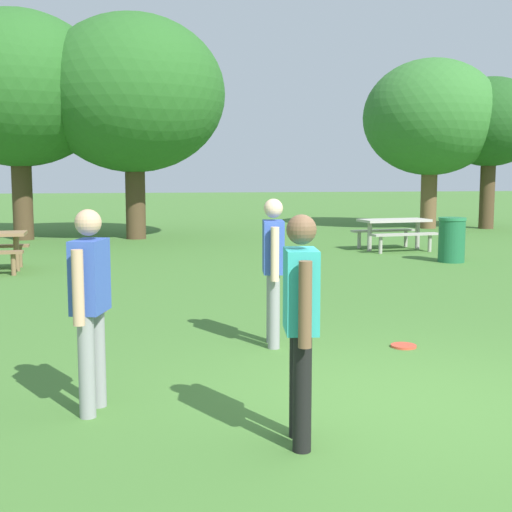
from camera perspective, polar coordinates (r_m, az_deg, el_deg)
The scene contains 11 objects.
ground_plane at distance 6.08m, azimuth 12.67°, elevation -11.73°, with size 120.00×120.00×0.00m, color #447530.
person_thrower at distance 7.62m, azimuth 1.43°, elevation -0.50°, with size 0.27×0.61×1.64m.
person_catcher at distance 4.85m, azimuth 3.71°, elevation -4.81°, with size 0.27×0.61×1.64m.
person_bystander at distance 5.65m, azimuth -13.51°, elevation -3.31°, with size 0.31×0.59×1.64m.
frisbee at distance 7.89m, azimuth 12.08°, elevation -7.26°, with size 0.28×0.28×0.03m, color #E04733.
picnic_table_far at distance 17.44m, azimuth 11.32°, elevation 2.32°, with size 1.87×1.63×0.77m.
trash_can_further_along at distance 15.42m, azimuth 15.84°, elevation 1.30°, with size 0.59×0.59×0.96m.
tree_tall_left at distance 20.95m, azimuth -19.03°, elevation 12.85°, with size 5.09×5.09×6.40m.
tree_broad_center at distance 20.42m, azimuth -10.09°, elevation 12.98°, with size 5.21×5.21×6.35m.
tree_far_right at distance 24.55m, azimuth 14.24°, elevation 10.98°, with size 4.59×4.59×5.72m.
tree_slender_mid at distance 24.98m, azimuth 18.74°, elevation 10.35°, with size 3.51×3.51×5.10m.
Camera 1 is at (-2.23, -5.31, 1.93)m, focal length 48.49 mm.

